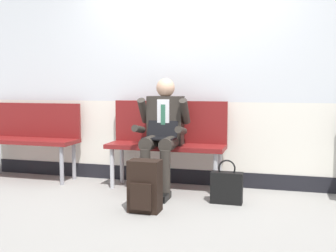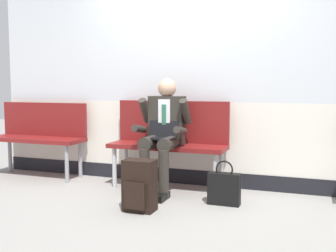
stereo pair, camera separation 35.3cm
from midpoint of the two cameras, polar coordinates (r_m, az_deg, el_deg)
The scene contains 7 objects.
ground_plane at distance 4.48m, azimuth 3.12°, elevation -9.68°, with size 18.00×18.00×0.00m, color gray.
station_wall at distance 4.90m, azimuth 5.28°, elevation 8.63°, with size 5.22×0.14×2.91m.
bench_with_person at distance 4.72m, azimuth 2.35°, elevation -1.55°, with size 1.36×0.42×1.01m.
bench_empty at distance 5.55m, azimuth -15.82°, elevation -0.88°, with size 1.29×0.42×0.96m.
person_seated at distance 4.51m, azimuth 1.55°, elevation -0.71°, with size 0.57×0.70×1.27m.
backpack at distance 3.89m, azimuth -1.40°, elevation -8.42°, with size 0.30×0.23×0.49m.
handbag at distance 4.17m, azimuth 10.30°, elevation -8.58°, with size 0.32×0.12×0.45m.
Camera 2 is at (1.43, -4.08, 1.19)m, focal length 43.57 mm.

